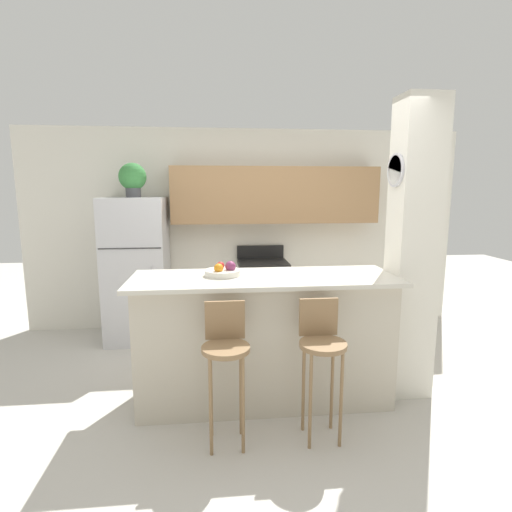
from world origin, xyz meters
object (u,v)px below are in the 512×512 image
bar_stool_left (226,352)px  refrigerator (137,269)px  stove_range (263,296)px  bar_stool_right (322,348)px  potted_plant_on_fridge (133,178)px  fruit_bowl (223,271)px

bar_stool_left → refrigerator: bearing=114.8°
refrigerator → stove_range: refrigerator is taller
stove_range → bar_stool_right: bearing=-85.9°
bar_stool_right → potted_plant_on_fridge: 2.99m
refrigerator → bar_stool_right: 2.73m
refrigerator → bar_stool_left: bearing=-65.2°
bar_stool_right → bar_stool_left: bearing=180.0°
bar_stool_left → potted_plant_on_fridge: potted_plant_on_fridge is taller
refrigerator → bar_stool_right: refrigerator is taller
bar_stool_left → potted_plant_on_fridge: 2.67m
stove_range → bar_stool_right: 2.24m
refrigerator → fruit_bowl: refrigerator is taller
refrigerator → stove_range: bearing=2.9°
refrigerator → potted_plant_on_fridge: bearing=116.3°
stove_range → potted_plant_on_fridge: (-1.52, -0.08, 1.46)m
bar_stool_right → fruit_bowl: 1.03m
bar_stool_left → potted_plant_on_fridge: size_ratio=2.59×
stove_range → refrigerator: bearing=-177.1°
potted_plant_on_fridge → fruit_bowl: bearing=-56.9°
stove_range → bar_stool_right: size_ratio=1.05×
fruit_bowl → refrigerator: bearing=123.1°
bar_stool_left → fruit_bowl: bearing=89.8°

